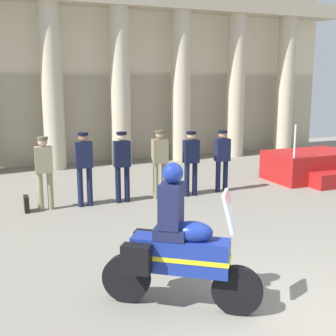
% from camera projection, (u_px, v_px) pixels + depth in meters
% --- Properties ---
extents(ground_plane, '(28.00, 28.00, 0.00)m').
position_uv_depth(ground_plane, '(326.00, 324.00, 5.27)').
color(ground_plane, gray).
extents(colonnade_backdrop, '(17.64, 1.55, 6.40)m').
position_uv_depth(colonnade_backdrop, '(115.00, 67.00, 15.20)').
color(colonnade_backdrop, '#B6AB91').
rests_on(colonnade_backdrop, ground_plane).
extents(reviewing_stand, '(2.47, 2.06, 1.73)m').
position_uv_depth(reviewing_stand, '(312.00, 166.00, 12.82)').
color(reviewing_stand, '#A51919').
rests_on(reviewing_stand, ground_plane).
extents(officer_in_row_0, '(0.39, 0.24, 1.66)m').
position_uv_depth(officer_in_row_0, '(44.00, 167.00, 9.72)').
color(officer_in_row_0, gray).
rests_on(officer_in_row_0, ground_plane).
extents(officer_in_row_1, '(0.39, 0.24, 1.72)m').
position_uv_depth(officer_in_row_1, '(84.00, 163.00, 10.01)').
color(officer_in_row_1, '#141938').
rests_on(officer_in_row_1, ground_plane).
extents(officer_in_row_2, '(0.39, 0.24, 1.70)m').
position_uv_depth(officer_in_row_2, '(122.00, 161.00, 10.34)').
color(officer_in_row_2, black).
rests_on(officer_in_row_2, ground_plane).
extents(officer_in_row_3, '(0.39, 0.24, 1.70)m').
position_uv_depth(officer_in_row_3, '(160.00, 159.00, 10.69)').
color(officer_in_row_3, '#847A5B').
rests_on(officer_in_row_3, ground_plane).
extents(officer_in_row_4, '(0.39, 0.24, 1.64)m').
position_uv_depth(officer_in_row_4, '(191.00, 158.00, 10.94)').
color(officer_in_row_4, black).
rests_on(officer_in_row_4, ground_plane).
extents(officer_in_row_5, '(0.39, 0.24, 1.62)m').
position_uv_depth(officer_in_row_5, '(222.00, 156.00, 11.35)').
color(officer_in_row_5, '#141938').
rests_on(officer_in_row_5, ground_plane).
extents(motorcycle_with_rider, '(1.76, 1.33, 1.90)m').
position_uv_depth(motorcycle_with_rider, '(175.00, 249.00, 5.52)').
color(motorcycle_with_rider, black).
rests_on(motorcycle_with_rider, ground_plane).
extents(briefcase_on_ground, '(0.10, 0.32, 0.36)m').
position_uv_depth(briefcase_on_ground, '(27.00, 204.00, 9.73)').
color(briefcase_on_ground, black).
rests_on(briefcase_on_ground, ground_plane).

